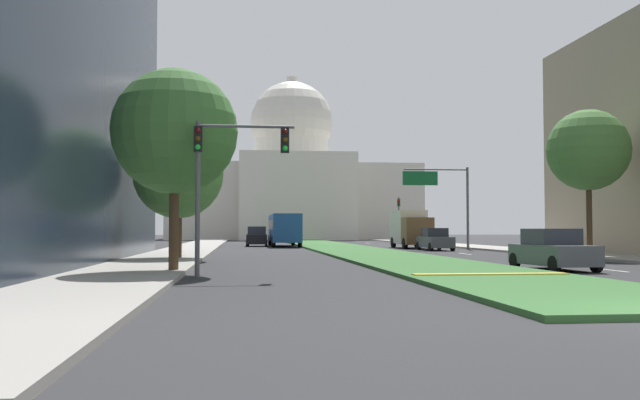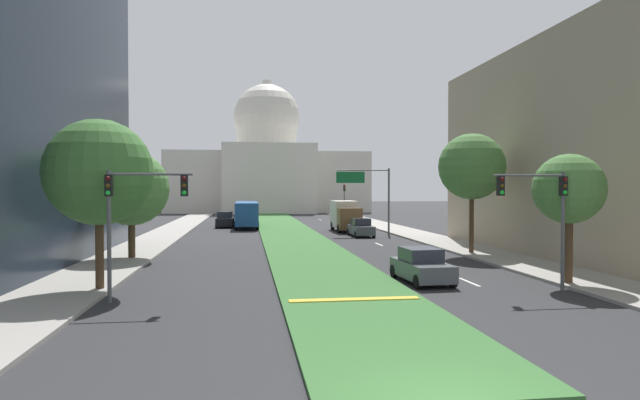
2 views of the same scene
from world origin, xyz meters
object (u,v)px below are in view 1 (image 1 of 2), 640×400
Objects in this scene: street_tree_left_near at (175,132)px; sedan_midblock at (435,240)px; capitol_building at (292,186)px; overhead_guide_sign at (444,191)px; street_tree_left_mid at (178,174)px; sedan_lead_stopped at (553,251)px; sedan_distant at (257,237)px; city_bus at (284,227)px; traffic_light_near_left at (224,164)px; street_tree_right_mid at (588,150)px; box_truck_delivery at (410,228)px; traffic_light_far_right at (399,214)px.

sedan_midblock is at bearing 56.12° from street_tree_left_near.
overhead_guide_sign is at bearing -82.51° from capitol_building.
street_tree_left_mid reaches higher than overhead_guide_sign.
sedan_lead_stopped is 0.97× the size of sedan_distant.
sedan_midblock is (6.51, -60.46, -7.79)m from capitol_building.
city_bus is at bearing 80.61° from street_tree_left_near.
traffic_light_near_left is at bearing -167.08° from sedan_lead_stopped.
sedan_midblock is at bearing -46.49° from sedan_distant.
overhead_guide_sign is 1.51× the size of sedan_midblock.
street_tree_right_mid is (21.51, 10.50, 0.80)m from street_tree_left_near.
street_tree_left_near is 39.61m from sedan_distant.
box_truck_delivery is at bearing 102.93° from street_tree_right_mid.
street_tree_left_mid reaches higher than traffic_light_far_right.
sedan_lead_stopped is 0.66× the size of box_truck_delivery.
street_tree_left_near is at bearing -85.49° from street_tree_left_mid.
overhead_guide_sign is at bearing -40.20° from sedan_distant.
street_tree_left_mid is (-20.84, -39.44, 1.18)m from traffic_light_far_right.
street_tree_left_mid reaches higher than traffic_light_near_left.
street_tree_left_near reaches higher than sedan_distant.
street_tree_right_mid is 22.05m from box_truck_delivery.
city_bus reaches higher than sedan_distant.
sedan_midblock is 0.98× the size of sedan_distant.
sedan_distant is 0.68× the size of box_truck_delivery.
sedan_distant is at bearing 133.51° from sedan_midblock.
street_tree_left_near reaches higher than traffic_light_far_right.
city_bus is (2.49, -0.76, 0.91)m from sedan_distant.
capitol_building is 5.94× the size of overhead_guide_sign.
street_tree_right_mid reaches higher than overhead_guide_sign.
traffic_light_far_right is at bearing 79.94° from box_truck_delivery.
overhead_guide_sign is (7.73, -58.75, -3.95)m from capitol_building.
overhead_guide_sign is 1.54× the size of sedan_lead_stopped.
street_tree_right_mid reaches higher than traffic_light_far_right.
traffic_light_near_left is at bearing -92.76° from sedan_distant.
street_tree_left_mid is 28.68m from city_bus.
box_truck_delivery is (17.53, 20.79, -2.82)m from street_tree_left_mid.
overhead_guide_sign reaches higher than sedan_midblock.
overhead_guide_sign is (16.37, 29.56, 0.84)m from traffic_light_near_left.
sedan_distant is (4.71, 28.39, -3.63)m from street_tree_left_mid.
street_tree_right_mid is 32.05m from city_bus.
traffic_light_far_right is 0.47× the size of city_bus.
street_tree_left_near is 1.09× the size of street_tree_left_mid.
capitol_building is at bearing 85.00° from city_bus.
street_tree_right_mid is 0.75× the size of city_bus.
street_tree_left_mid is 22.42m from street_tree_right_mid.
traffic_light_far_right is 1.21× the size of sedan_midblock.
sedan_lead_stopped is (-3.59, -26.62, -3.87)m from overhead_guide_sign.
sedan_lead_stopped is at bearing -87.22° from capitol_building.
traffic_light_near_left is at bearing -53.60° from street_tree_left_near.
street_tree_right_mid reaches higher than sedan_midblock.
capitol_building is 3.51× the size of city_bus.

